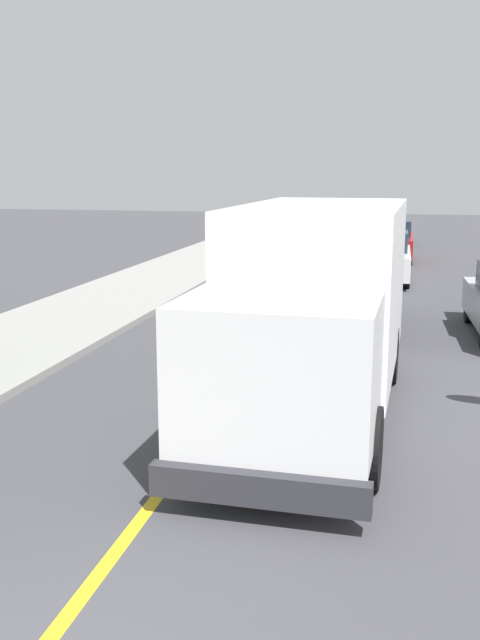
% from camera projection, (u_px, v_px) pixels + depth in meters
% --- Properties ---
extents(centre_line_yellow, '(0.16, 56.00, 0.01)m').
position_uv_depth(centre_line_yellow, '(254.00, 370.00, 13.86)').
color(centre_line_yellow, gold).
rests_on(centre_line_yellow, ground).
extents(box_truck, '(2.62, 7.25, 3.20)m').
position_uv_depth(box_truck, '(315.00, 301.00, 11.12)').
color(box_truck, white).
rests_on(box_truck, ground).
extents(parked_car_near, '(1.85, 4.42, 1.67)m').
position_uv_depth(parked_car_near, '(356.00, 293.00, 17.66)').
color(parked_car_near, black).
rests_on(parked_car_near, ground).
extents(parked_car_mid, '(1.83, 4.41, 1.67)m').
position_uv_depth(parked_car_mid, '(383.00, 258.00, 24.67)').
color(parked_car_mid, silver).
rests_on(parked_car_mid, ground).
extents(parked_car_far, '(1.85, 4.42, 1.67)m').
position_uv_depth(parked_car_far, '(391.00, 241.00, 30.19)').
color(parked_car_far, maroon).
rests_on(parked_car_far, ground).
extents(parked_car_furthest, '(1.86, 4.42, 1.67)m').
position_uv_depth(parked_car_furthest, '(386.00, 228.00, 36.70)').
color(parked_car_furthest, '#4C564C').
rests_on(parked_car_furthest, ground).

